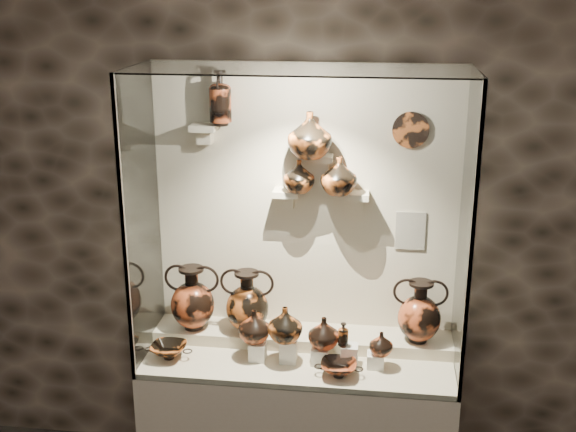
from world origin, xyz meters
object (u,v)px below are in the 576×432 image
(amphora_mid, at_px, (247,301))
(kylix_right, at_px, (339,367))
(jug_a, at_px, (254,326))
(ovoid_vase_c, at_px, (339,176))
(amphora_right, at_px, (420,311))
(ovoid_vase_b, at_px, (310,135))
(jug_b, at_px, (285,324))
(kylix_left, at_px, (169,350))
(amphora_left, at_px, (192,298))
(jug_e, at_px, (381,343))
(jug_c, at_px, (324,333))
(lekythos_tall, at_px, (220,95))
(ovoid_vase_a, at_px, (299,176))
(lekythos_small, at_px, (343,333))

(amphora_mid, height_order, kylix_right, amphora_mid)
(jug_a, height_order, ovoid_vase_c, ovoid_vase_c)
(amphora_right, height_order, ovoid_vase_b, ovoid_vase_b)
(jug_b, bearing_deg, kylix_left, -170.23)
(jug_a, height_order, ovoid_vase_b, ovoid_vase_b)
(amphora_left, height_order, amphora_right, amphora_left)
(ovoid_vase_c, bearing_deg, kylix_left, -169.73)
(jug_b, distance_m, jug_e, 0.52)
(jug_a, distance_m, jug_c, 0.38)
(kylix_left, xyz_separation_m, lekythos_tall, (0.25, 0.33, 1.35))
(amphora_left, bearing_deg, kylix_right, -27.92)
(amphora_mid, bearing_deg, ovoid_vase_a, -2.05)
(jug_c, bearing_deg, amphora_left, -170.21)
(ovoid_vase_a, bearing_deg, jug_a, -111.39)
(amphora_mid, xyz_separation_m, lekythos_tall, (-0.14, 0.08, 1.15))
(amphora_right, bearing_deg, lekythos_small, -133.11)
(jug_c, bearing_deg, amphora_mid, -179.20)
(jug_e, distance_m, ovoid_vase_a, 0.99)
(amphora_right, distance_m, kylix_left, 1.39)
(jug_b, height_order, lekythos_tall, lekythos_tall)
(amphora_left, xyz_separation_m, jug_a, (0.39, -0.17, -0.07))
(jug_a, relative_size, jug_e, 1.40)
(ovoid_vase_b, bearing_deg, kylix_right, -44.32)
(ovoid_vase_a, bearing_deg, lekythos_tall, -162.73)
(jug_e, bearing_deg, lekythos_small, -172.25)
(kylix_right, distance_m, ovoid_vase_b, 1.23)
(amphora_right, xyz_separation_m, jug_a, (-0.89, -0.18, -0.06))
(ovoid_vase_a, height_order, ovoid_vase_b, ovoid_vase_b)
(ovoid_vase_a, bearing_deg, lekythos_small, -24.71)
(lekythos_small, bearing_deg, jug_c, 156.15)
(jug_b, distance_m, lekythos_small, 0.31)
(kylix_right, xyz_separation_m, lekythos_tall, (-0.68, 0.40, 1.35))
(lekythos_tall, distance_m, ovoid_vase_b, 0.52)
(jug_a, xyz_separation_m, ovoid_vase_b, (0.27, 0.21, 1.02))
(jug_b, xyz_separation_m, jug_c, (0.21, 0.03, -0.05))
(jug_a, relative_size, lekythos_tall, 0.57)
(lekythos_tall, height_order, ovoid_vase_c, lekythos_tall)
(jug_c, xyz_separation_m, lekythos_small, (0.11, -0.03, 0.02))
(lekythos_tall, height_order, ovoid_vase_b, lekythos_tall)
(amphora_left, bearing_deg, ovoid_vase_c, -4.34)
(amphora_right, relative_size, kylix_right, 1.46)
(jug_c, distance_m, kylix_left, 0.86)
(lekythos_small, bearing_deg, ovoid_vase_a, 125.83)
(amphora_right, relative_size, ovoid_vase_a, 2.00)
(amphora_mid, bearing_deg, amphora_left, 166.75)
(amphora_mid, distance_m, ovoid_vase_b, 1.02)
(jug_a, distance_m, ovoid_vase_a, 0.85)
(kylix_left, height_order, ovoid_vase_b, ovoid_vase_b)
(jug_b, distance_m, kylix_right, 0.36)
(amphora_right, bearing_deg, ovoid_vase_b, -163.19)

